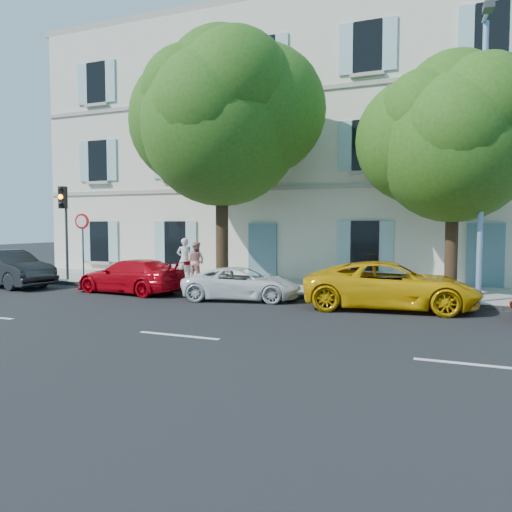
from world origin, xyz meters
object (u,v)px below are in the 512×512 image
at_px(car_dark_sedan, 8,269).
at_px(pedestrian_b, 196,261).
at_px(street_lamp, 483,143).
at_px(car_yellow_supercar, 390,285).
at_px(pedestrian_a, 185,259).
at_px(tree_left, 222,126).
at_px(tree_right, 454,146).
at_px(traffic_light, 64,212).
at_px(car_red_coupe, 131,276).
at_px(road_sign, 82,232).
at_px(car_white_coupe, 242,284).

bearing_deg(car_dark_sedan, pedestrian_b, -52.30).
bearing_deg(car_dark_sedan, street_lamp, -73.83).
bearing_deg(car_yellow_supercar, street_lamp, -69.27).
height_order(car_dark_sedan, pedestrian_a, pedestrian_a).
height_order(tree_left, tree_right, tree_left).
bearing_deg(traffic_light, car_red_coupe, -17.79).
distance_m(traffic_light, road_sign, 1.20).
height_order(tree_left, street_lamp, tree_left).
height_order(car_yellow_supercar, tree_right, tree_right).
xyz_separation_m(car_dark_sedan, road_sign, (2.14, 1.82, 1.41)).
bearing_deg(tree_right, tree_left, -177.98).
height_order(tree_right, pedestrian_a, tree_right).
distance_m(car_white_coupe, tree_right, 8.01).
height_order(traffic_light, pedestrian_b, traffic_light).
height_order(car_yellow_supercar, pedestrian_a, pedestrian_a).
height_order(tree_left, traffic_light, tree_left).
xyz_separation_m(car_yellow_supercar, tree_right, (1.59, 2.20, 4.23)).
relative_size(car_yellow_supercar, tree_right, 0.67).
bearing_deg(pedestrian_a, pedestrian_b, 152.26).
xyz_separation_m(car_dark_sedan, tree_right, (16.21, 2.69, 4.20)).
bearing_deg(car_red_coupe, pedestrian_b, 168.02).
distance_m(car_white_coupe, tree_left, 6.14).
bearing_deg(tree_right, pedestrian_a, 175.95).
height_order(tree_left, road_sign, tree_left).
distance_m(car_dark_sedan, car_white_coupe, 9.92).
relative_size(street_lamp, pedestrian_a, 4.72).
distance_m(car_red_coupe, street_lamp, 12.27).
relative_size(car_yellow_supercar, pedestrian_b, 3.10).
bearing_deg(car_red_coupe, road_sign, -107.14).
relative_size(traffic_light, road_sign, 1.41).
bearing_deg(pedestrian_b, tree_left, 155.97).
xyz_separation_m(car_red_coupe, tree_right, (10.64, 2.32, 4.32)).
xyz_separation_m(car_red_coupe, street_lamp, (11.44, 1.39, 4.21)).
xyz_separation_m(tree_right, road_sign, (-14.07, -0.87, -2.79)).
xyz_separation_m(traffic_light, street_lamp, (15.74, 0.01, 1.88)).
bearing_deg(pedestrian_b, car_dark_sedan, 33.85).
bearing_deg(traffic_light, street_lamp, 0.04).
bearing_deg(car_white_coupe, pedestrian_b, 36.14).
distance_m(car_white_coupe, pedestrian_a, 4.94).
height_order(car_dark_sedan, road_sign, road_sign).
height_order(car_white_coupe, car_yellow_supercar, car_yellow_supercar).
bearing_deg(traffic_light, tree_left, 5.40).
xyz_separation_m(car_dark_sedan, car_red_coupe, (5.57, 0.37, -0.11)).
distance_m(tree_right, pedestrian_b, 10.48).
bearing_deg(tree_left, street_lamp, -4.21).
xyz_separation_m(car_red_coupe, road_sign, (-3.43, 1.45, 1.52)).
height_order(traffic_light, road_sign, traffic_light).
distance_m(car_dark_sedan, pedestrian_b, 7.37).
bearing_deg(pedestrian_a, tree_right, 150.32).
height_order(car_dark_sedan, tree_right, tree_right).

